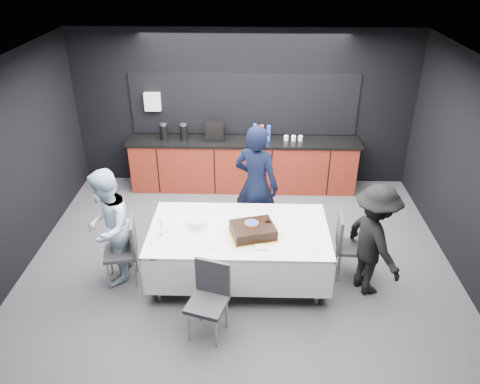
{
  "coord_description": "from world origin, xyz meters",
  "views": [
    {
      "loc": [
        0.16,
        -5.46,
        4.12
      ],
      "look_at": [
        0.0,
        0.1,
        1.05
      ],
      "focal_mm": 35.0,
      "sensor_mm": 36.0,
      "label": 1
    }
  ],
  "objects_px": {
    "champagne_flute": "(160,224)",
    "chair_near": "(209,294)",
    "plate_stack": "(198,223)",
    "chair_right": "(347,241)",
    "party_table": "(239,238)",
    "cake_assembly": "(253,230)",
    "chair_left": "(126,247)",
    "person_right": "(374,240)",
    "person_left": "(108,228)",
    "person_center": "(256,186)"
  },
  "relations": [
    {
      "from": "person_right",
      "to": "party_table",
      "type": "bearing_deg",
      "value": 60.78
    },
    {
      "from": "person_center",
      "to": "person_left",
      "type": "distance_m",
      "value": 2.15
    },
    {
      "from": "chair_right",
      "to": "person_left",
      "type": "relative_size",
      "value": 0.58
    },
    {
      "from": "person_left",
      "to": "cake_assembly",
      "type": "bearing_deg",
      "value": 85.06
    },
    {
      "from": "party_table",
      "to": "chair_left",
      "type": "xyz_separation_m",
      "value": [
        -1.48,
        -0.09,
        -0.11
      ]
    },
    {
      "from": "party_table",
      "to": "person_center",
      "type": "distance_m",
      "value": 0.99
    },
    {
      "from": "cake_assembly",
      "to": "chair_left",
      "type": "distance_m",
      "value": 1.69
    },
    {
      "from": "plate_stack",
      "to": "chair_right",
      "type": "height_order",
      "value": "chair_right"
    },
    {
      "from": "chair_near",
      "to": "person_right",
      "type": "bearing_deg",
      "value": 21.53
    },
    {
      "from": "plate_stack",
      "to": "person_right",
      "type": "height_order",
      "value": "person_right"
    },
    {
      "from": "party_table",
      "to": "chair_left",
      "type": "bearing_deg",
      "value": -176.37
    },
    {
      "from": "chair_left",
      "to": "person_left",
      "type": "height_order",
      "value": "person_left"
    },
    {
      "from": "plate_stack",
      "to": "champagne_flute",
      "type": "relative_size",
      "value": 1.09
    },
    {
      "from": "chair_right",
      "to": "person_right",
      "type": "distance_m",
      "value": 0.46
    },
    {
      "from": "person_left",
      "to": "person_right",
      "type": "relative_size",
      "value": 1.05
    },
    {
      "from": "cake_assembly",
      "to": "chair_right",
      "type": "xyz_separation_m",
      "value": [
        1.26,
        0.25,
        -0.32
      ]
    },
    {
      "from": "person_right",
      "to": "person_center",
      "type": "bearing_deg",
      "value": 30.11
    },
    {
      "from": "person_center",
      "to": "person_right",
      "type": "bearing_deg",
      "value": 167.8
    },
    {
      "from": "party_table",
      "to": "chair_right",
      "type": "xyz_separation_m",
      "value": [
        1.44,
        0.12,
        -0.11
      ]
    },
    {
      "from": "plate_stack",
      "to": "champagne_flute",
      "type": "bearing_deg",
      "value": -154.38
    },
    {
      "from": "party_table",
      "to": "chair_right",
      "type": "height_order",
      "value": "chair_right"
    },
    {
      "from": "champagne_flute",
      "to": "chair_near",
      "type": "bearing_deg",
      "value": -49.99
    },
    {
      "from": "chair_near",
      "to": "champagne_flute",
      "type": "bearing_deg",
      "value": 130.01
    },
    {
      "from": "party_table",
      "to": "plate_stack",
      "type": "xyz_separation_m",
      "value": [
        -0.54,
        0.05,
        0.19
      ]
    },
    {
      "from": "champagne_flute",
      "to": "chair_near",
      "type": "relative_size",
      "value": 0.24
    },
    {
      "from": "person_center",
      "to": "party_table",
      "type": "bearing_deg",
      "value": 101.15
    },
    {
      "from": "party_table",
      "to": "person_right",
      "type": "relative_size",
      "value": 1.52
    },
    {
      "from": "champagne_flute",
      "to": "person_right",
      "type": "xyz_separation_m",
      "value": [
        2.68,
        -0.03,
        -0.17
      ]
    },
    {
      "from": "cake_assembly",
      "to": "person_center",
      "type": "distance_m",
      "value": 1.05
    },
    {
      "from": "cake_assembly",
      "to": "chair_near",
      "type": "xyz_separation_m",
      "value": [
        -0.49,
        -0.85,
        -0.32
      ]
    },
    {
      "from": "plate_stack",
      "to": "person_left",
      "type": "relative_size",
      "value": 0.15
    },
    {
      "from": "plate_stack",
      "to": "chair_right",
      "type": "xyz_separation_m",
      "value": [
        1.98,
        0.07,
        -0.3
      ]
    },
    {
      "from": "cake_assembly",
      "to": "chair_near",
      "type": "bearing_deg",
      "value": -119.83
    },
    {
      "from": "cake_assembly",
      "to": "plate_stack",
      "type": "bearing_deg",
      "value": 165.83
    },
    {
      "from": "cake_assembly",
      "to": "person_left",
      "type": "bearing_deg",
      "value": 177.86
    },
    {
      "from": "chair_left",
      "to": "person_left",
      "type": "distance_m",
      "value": 0.34
    },
    {
      "from": "champagne_flute",
      "to": "person_left",
      "type": "distance_m",
      "value": 0.72
    },
    {
      "from": "chair_left",
      "to": "chair_right",
      "type": "bearing_deg",
      "value": 4.17
    },
    {
      "from": "party_table",
      "to": "cake_assembly",
      "type": "height_order",
      "value": "cake_assembly"
    },
    {
      "from": "cake_assembly",
      "to": "party_table",
      "type": "bearing_deg",
      "value": 144.77
    },
    {
      "from": "cake_assembly",
      "to": "chair_near",
      "type": "relative_size",
      "value": 0.73
    },
    {
      "from": "chair_near",
      "to": "person_right",
      "type": "relative_size",
      "value": 0.6
    },
    {
      "from": "chair_left",
      "to": "chair_right",
      "type": "distance_m",
      "value": 2.93
    },
    {
      "from": "party_table",
      "to": "person_right",
      "type": "height_order",
      "value": "person_right"
    },
    {
      "from": "party_table",
      "to": "person_right",
      "type": "bearing_deg",
      "value": -6.43
    },
    {
      "from": "plate_stack",
      "to": "chair_left",
      "type": "xyz_separation_m",
      "value": [
        -0.94,
        -0.15,
        -0.3
      ]
    },
    {
      "from": "chair_left",
      "to": "chair_right",
      "type": "relative_size",
      "value": 1.0
    },
    {
      "from": "cake_assembly",
      "to": "person_left",
      "type": "xyz_separation_m",
      "value": [
        -1.87,
        0.07,
        -0.05
      ]
    },
    {
      "from": "chair_near",
      "to": "person_center",
      "type": "xyz_separation_m",
      "value": [
        0.53,
        1.9,
        0.39
      ]
    },
    {
      "from": "chair_right",
      "to": "chair_near",
      "type": "distance_m",
      "value": 2.06
    }
  ]
}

